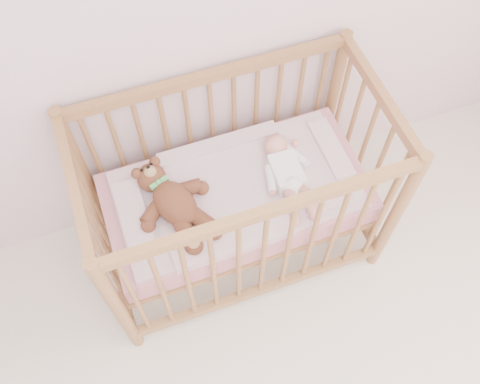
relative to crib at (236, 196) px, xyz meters
name	(u,v)px	position (x,y,z in m)	size (l,w,h in m)	color
wall_back	(167,2)	(-0.12, 0.40, 0.85)	(4.00, 0.02, 2.70)	silver
crib	(236,196)	(0.00, 0.00, 0.00)	(1.36, 0.76, 1.00)	#9C6242
mattress	(236,198)	(0.00, 0.00, -0.01)	(1.22, 0.62, 0.13)	pink
blanket	(236,190)	(0.00, 0.00, 0.06)	(1.10, 0.58, 0.06)	pink
baby	(287,170)	(0.24, -0.02, 0.14)	(0.24, 0.50, 0.12)	white
teddy_bear	(175,203)	(-0.29, -0.02, 0.15)	(0.37, 0.53, 0.15)	brown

